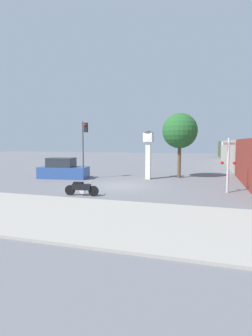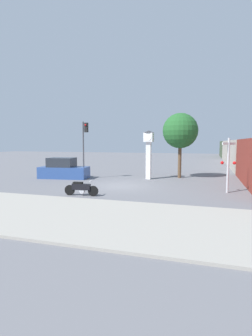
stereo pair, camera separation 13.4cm
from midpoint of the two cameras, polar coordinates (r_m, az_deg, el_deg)
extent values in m
plane|color=slate|center=(18.93, -1.46, -3.91)|extent=(120.00, 120.00, 0.00)
cube|color=#9E998E|center=(11.78, -14.07, -9.69)|extent=(36.00, 6.00, 0.10)
cylinder|color=black|center=(15.39, -7.33, -5.00)|extent=(0.62, 0.16, 0.61)
cylinder|color=black|center=(15.92, -12.33, -4.73)|extent=(0.62, 0.16, 0.61)
cube|color=black|center=(15.60, -9.89, -4.06)|extent=(1.13, 0.33, 0.36)
cube|color=black|center=(15.64, -10.59, -3.19)|extent=(0.59, 0.29, 0.10)
cylinder|color=silver|center=(15.63, -9.70, -4.99)|extent=(0.30, 0.23, 0.28)
cube|color=silver|center=(15.33, -7.75, -2.82)|extent=(0.10, 0.45, 0.04)
cube|color=white|center=(22.34, 4.68, 1.61)|extent=(0.40, 0.40, 3.16)
cube|color=white|center=(22.30, 4.72, 6.65)|extent=(0.76, 0.76, 0.76)
cylinder|color=white|center=(21.91, 4.50, 6.67)|extent=(0.61, 0.02, 0.61)
cone|color=#333338|center=(22.31, 4.73, 7.89)|extent=(0.92, 0.92, 0.20)
cube|color=#ADA393|center=(34.08, 23.82, 2.71)|extent=(2.80, 12.51, 3.40)
cube|color=#ADA393|center=(47.12, 21.95, 3.44)|extent=(2.80, 12.51, 3.40)
cube|color=#425138|center=(60.19, 20.89, 3.85)|extent=(2.80, 12.51, 3.40)
cylinder|color=#47474C|center=(22.72, -9.51, 3.79)|extent=(0.12, 0.12, 4.88)
cube|color=black|center=(22.61, -8.90, 8.71)|extent=(0.28, 0.24, 0.80)
sphere|color=red|center=(22.49, -9.07, 9.23)|extent=(0.16, 0.16, 0.16)
cylinder|color=#B7B7BC|center=(17.35, 21.12, 0.51)|extent=(0.14, 0.14, 3.40)
cube|color=white|center=(17.29, 21.28, 4.97)|extent=(0.82, 0.82, 0.14)
sphere|color=red|center=(17.26, 20.00, 1.09)|extent=(0.20, 0.20, 0.20)
sphere|color=red|center=(17.32, 22.31, 1.02)|extent=(0.20, 0.20, 0.20)
cylinder|color=brown|center=(23.51, 11.35, 1.42)|extent=(0.30, 0.30, 2.92)
sphere|color=#235B28|center=(23.47, 11.47, 7.96)|extent=(3.05, 3.05, 3.05)
cube|color=#2D4C8C|center=(23.54, -13.58, -0.97)|extent=(4.40, 2.33, 1.00)
cube|color=#262B33|center=(23.53, -14.08, 1.22)|extent=(2.40, 1.93, 0.80)
camera|label=1|loc=(0.07, -90.21, -0.02)|focal=28.00mm
camera|label=2|loc=(0.07, 89.79, 0.02)|focal=28.00mm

